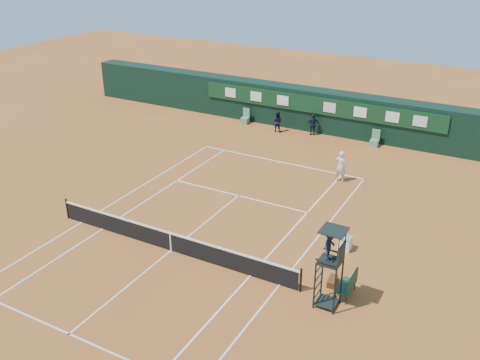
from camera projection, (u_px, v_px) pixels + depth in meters
name	position (u px, v px, depth m)	size (l,w,h in m)	color
ground	(171.00, 251.00, 24.55)	(90.00, 90.00, 0.00)	#A75C27
court_lines	(171.00, 250.00, 24.54)	(11.05, 23.85, 0.01)	white
tennis_net	(171.00, 241.00, 24.33)	(12.90, 0.10, 1.10)	black
back_wall	(320.00, 110.00, 38.81)	(40.00, 1.65, 3.00)	black
linesman_chair_left	(245.00, 119.00, 40.71)	(0.55, 0.50, 1.15)	#54815D
linesman_chair_right	(375.00, 142.00, 36.36)	(0.55, 0.50, 1.15)	#568362
umpire_chair	(330.00, 252.00, 19.94)	(0.96, 0.95, 3.42)	black
player_bench	(349.00, 284.00, 21.23)	(0.55, 1.20, 1.10)	#183C2A
tennis_bag	(332.00, 281.00, 22.16)	(0.32, 0.74, 0.28)	black
cooler	(345.00, 243.00, 24.51)	(0.57, 0.57, 0.65)	white
tennis_ball	(314.00, 203.00, 28.72)	(0.07, 0.07, 0.07)	#CFDF34
player	(341.00, 166.00, 31.02)	(0.69, 0.45, 1.88)	silver
ball_kid_left	(277.00, 122.00, 38.83)	(0.74, 0.58, 1.52)	black
ball_kid_right	(313.00, 125.00, 38.17)	(0.92, 0.38, 1.57)	black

